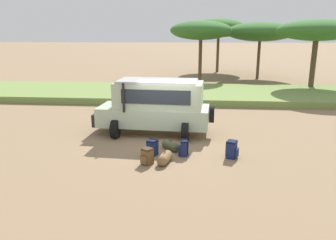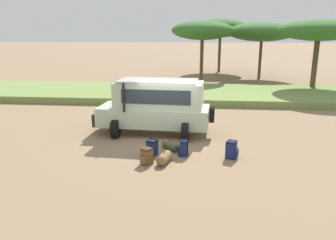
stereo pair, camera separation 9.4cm
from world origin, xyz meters
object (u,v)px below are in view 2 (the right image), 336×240
(acacia_tree_far_left, at_px, (202,30))
(acacia_tree_left_mid, at_px, (220,28))
(backpack_outermost, at_px, (232,150))
(backpack_cluster_center, at_px, (183,148))
(backpack_beside_front_wheel, at_px, (147,156))
(backpack_near_rear_wheel, at_px, (152,148))
(safari_vehicle, at_px, (156,105))
(duffel_bag_low_black_case, at_px, (164,158))
(acacia_tree_right_mid, at_px, (319,31))
(duffel_bag_soft_canvas, at_px, (170,145))
(acacia_tree_centre_back, at_px, (262,32))

(acacia_tree_far_left, height_order, acacia_tree_left_mid, acacia_tree_left_mid)
(backpack_outermost, bearing_deg, backpack_cluster_center, 177.43)
(backpack_beside_front_wheel, xyz_separation_m, backpack_near_rear_wheel, (0.06, 0.87, 0.01))
(safari_vehicle, relative_size, duffel_bag_low_black_case, 5.68)
(backpack_near_rear_wheel, relative_size, acacia_tree_far_left, 0.10)
(acacia_tree_far_left, distance_m, acacia_tree_left_mid, 8.89)
(acacia_tree_right_mid, bearing_deg, acacia_tree_far_left, 151.41)
(duffel_bag_soft_canvas, height_order, acacia_tree_centre_back, acacia_tree_centre_back)
(acacia_tree_centre_back, bearing_deg, acacia_tree_left_mid, 124.62)
(backpack_outermost, bearing_deg, backpack_near_rear_wheel, 179.73)
(backpack_beside_front_wheel, bearing_deg, backpack_near_rear_wheel, 86.35)
(backpack_cluster_center, height_order, acacia_tree_left_mid, acacia_tree_left_mid)
(safari_vehicle, relative_size, acacia_tree_centre_back, 0.80)
(safari_vehicle, height_order, backpack_cluster_center, safari_vehicle)
(duffel_bag_low_black_case, relative_size, duffel_bag_soft_canvas, 1.26)
(backpack_near_rear_wheel, relative_size, acacia_tree_left_mid, 0.09)
(acacia_tree_left_mid, bearing_deg, safari_vehicle, -99.24)
(backpack_beside_front_wheel, bearing_deg, acacia_tree_right_mid, 56.16)
(backpack_cluster_center, distance_m, acacia_tree_far_left, 19.82)
(backpack_near_rear_wheel, distance_m, acacia_tree_far_left, 19.96)
(safari_vehicle, bearing_deg, backpack_near_rear_wheel, -85.98)
(duffel_bag_low_black_case, bearing_deg, acacia_tree_right_mid, 57.46)
(acacia_tree_right_mid, bearing_deg, acacia_tree_left_mid, 115.99)
(backpack_cluster_center, distance_m, backpack_outermost, 1.76)
(backpack_beside_front_wheel, relative_size, backpack_near_rear_wheel, 0.97)
(safari_vehicle, relative_size, backpack_beside_front_wheel, 9.46)
(duffel_bag_soft_canvas, distance_m, acacia_tree_left_mid, 28.00)
(backpack_cluster_center, bearing_deg, duffel_bag_low_black_case, -128.36)
(backpack_near_rear_wheel, height_order, duffel_bag_low_black_case, backpack_near_rear_wheel)
(acacia_tree_centre_back, bearing_deg, backpack_outermost, -101.85)
(backpack_cluster_center, distance_m, acacia_tree_left_mid, 28.49)
(safari_vehicle, distance_m, duffel_bag_low_black_case, 3.76)
(duffel_bag_low_black_case, distance_m, acacia_tree_left_mid, 29.34)
(backpack_beside_front_wheel, height_order, backpack_near_rear_wheel, backpack_near_rear_wheel)
(acacia_tree_left_mid, relative_size, acacia_tree_right_mid, 1.07)
(acacia_tree_far_left, bearing_deg, backpack_cluster_center, -91.94)
(duffel_bag_soft_canvas, relative_size, acacia_tree_left_mid, 0.12)
(safari_vehicle, relative_size, backpack_outermost, 8.34)
(acacia_tree_far_left, bearing_deg, acacia_tree_centre_back, 28.59)
(backpack_beside_front_wheel, relative_size, backpack_cluster_center, 0.95)
(backpack_cluster_center, bearing_deg, backpack_outermost, -2.57)
(duffel_bag_soft_canvas, xyz_separation_m, acacia_tree_right_mid, (9.76, 14.08, 4.44))
(backpack_beside_front_wheel, distance_m, acacia_tree_centre_back, 25.05)
(acacia_tree_centre_back, relative_size, acacia_tree_right_mid, 1.12)
(backpack_beside_front_wheel, height_order, acacia_tree_far_left, acacia_tree_far_left)
(acacia_tree_far_left, bearing_deg, acacia_tree_left_mid, 76.42)
(backpack_near_rear_wheel, relative_size, acacia_tree_right_mid, 0.10)
(duffel_bag_soft_canvas, bearing_deg, backpack_beside_front_wheel, -114.64)
(duffel_bag_soft_canvas, bearing_deg, acacia_tree_far_left, 86.37)
(backpack_cluster_center, bearing_deg, backpack_beside_front_wheel, -142.64)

